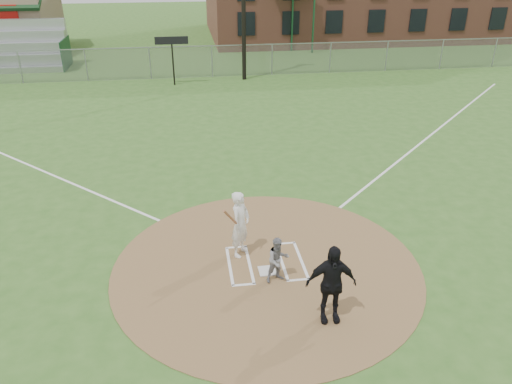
{
  "coord_description": "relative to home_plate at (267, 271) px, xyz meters",
  "views": [
    {
      "loc": [
        -1.92,
        -11.15,
        7.95
      ],
      "look_at": [
        0.0,
        2.0,
        1.3
      ],
      "focal_mm": 35.0,
      "sensor_mm": 36.0,
      "label": 1
    }
  ],
  "objects": [
    {
      "name": "bleachers",
      "position": [
        -12.98,
        26.45,
        1.55
      ],
      "size": [
        6.08,
        3.2,
        3.2
      ],
      "color": "#B7BABF",
      "rests_on": "ground"
    },
    {
      "name": "foul_line_third",
      "position": [
        -8.98,
        9.25,
        -0.03
      ],
      "size": [
        17.04,
        17.04,
        0.01
      ],
      "primitive_type": "cube",
      "rotation": [
        0.0,
        0.0,
        0.79
      ],
      "color": "white",
      "rests_on": "ground"
    },
    {
      "name": "ground",
      "position": [
        0.02,
        0.25,
        -0.04
      ],
      "size": [
        140.0,
        140.0,
        0.0
      ],
      "primitive_type": "plane",
      "color": "#346121",
      "rests_on": "ground"
    },
    {
      "name": "batters_boxes",
      "position": [
        0.02,
        0.4,
        -0.01
      ],
      "size": [
        2.08,
        1.88,
        0.01
      ],
      "color": "white",
      "rests_on": "dirt_circle"
    },
    {
      "name": "scoreboard_sign",
      "position": [
        -2.48,
        20.45,
        2.35
      ],
      "size": [
        2.0,
        0.1,
        2.93
      ],
      "color": "black",
      "rests_on": "ground"
    },
    {
      "name": "home_plate",
      "position": [
        0.0,
        0.0,
        0.0
      ],
      "size": [
        0.47,
        0.47,
        0.03
      ],
      "primitive_type": "cube",
      "rotation": [
        0.0,
        0.0,
        0.02
      ],
      "color": "silver",
      "rests_on": "dirt_circle"
    },
    {
      "name": "outfield_fence",
      "position": [
        0.02,
        22.25,
        0.98
      ],
      "size": [
        56.08,
        0.08,
        2.03
      ],
      "color": "slate",
      "rests_on": "ground"
    },
    {
      "name": "umpire",
      "position": [
        1.11,
        -2.06,
        0.98
      ],
      "size": [
        1.2,
        0.57,
        1.99
      ],
      "primitive_type": "imported",
      "rotation": [
        0.0,
        0.0,
        -0.07
      ],
      "color": "black",
      "rests_on": "dirt_circle"
    },
    {
      "name": "catcher",
      "position": [
        0.2,
        -0.43,
        0.62
      ],
      "size": [
        0.72,
        0.62,
        1.27
      ],
      "primitive_type": "imported",
      "rotation": [
        0.0,
        0.0,
        0.26
      ],
      "color": "gray",
      "rests_on": "dirt_circle"
    },
    {
      "name": "dirt_circle",
      "position": [
        0.02,
        0.25,
        -0.03
      ],
      "size": [
        8.4,
        8.4,
        0.02
      ],
      "primitive_type": "cylinder",
      "color": "olive",
      "rests_on": "ground"
    },
    {
      "name": "foul_line_first",
      "position": [
        9.02,
        9.25,
        -0.03
      ],
      "size": [
        17.04,
        17.04,
        0.01
      ],
      "primitive_type": "cube",
      "rotation": [
        0.0,
        0.0,
        -0.79
      ],
      "color": "white",
      "rests_on": "ground"
    },
    {
      "name": "batter_at_plate",
      "position": [
        -0.61,
        0.95,
        0.96
      ],
      "size": [
        0.92,
        1.07,
        1.95
      ],
      "color": "white",
      "rests_on": "dirt_circle"
    }
  ]
}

